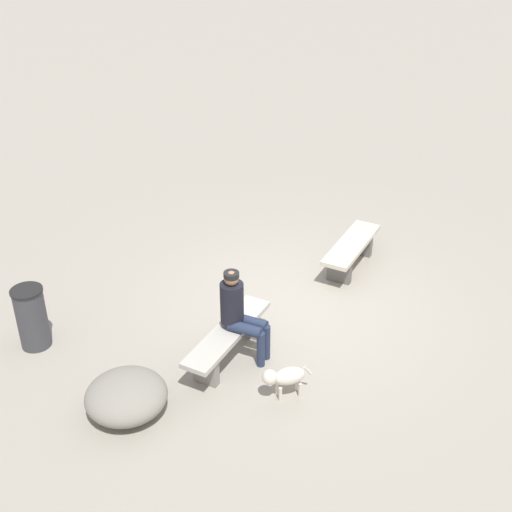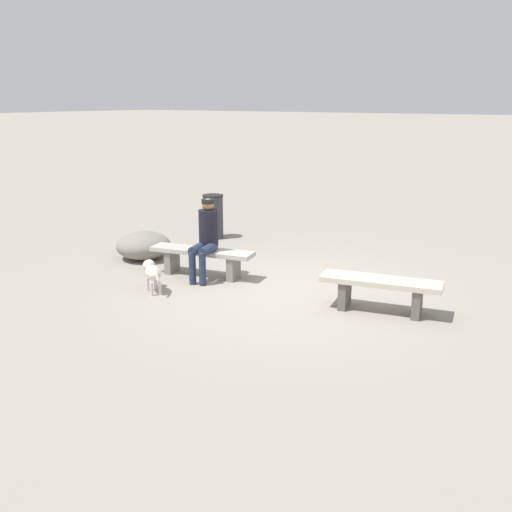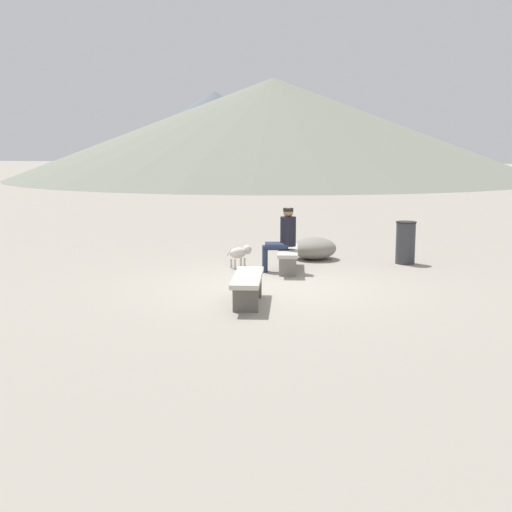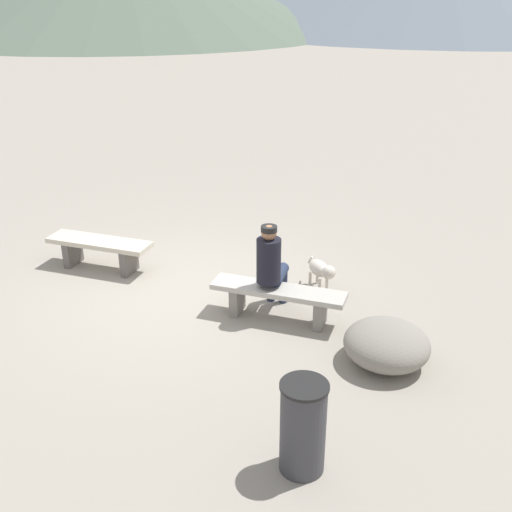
{
  "view_description": "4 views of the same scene",
  "coord_description": "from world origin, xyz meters",
  "px_view_note": "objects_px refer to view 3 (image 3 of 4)",
  "views": [
    {
      "loc": [
        6.78,
        4.92,
        5.72
      ],
      "look_at": [
        0.22,
        -0.59,
        0.76
      ],
      "focal_mm": 46.77,
      "sensor_mm": 36.0,
      "label": 1
    },
    {
      "loc": [
        -4.28,
        7.18,
        2.83
      ],
      "look_at": [
        0.72,
        -0.28,
        0.39
      ],
      "focal_mm": 40.83,
      "sensor_mm": 36.0,
      "label": 2
    },
    {
      "loc": [
        -11.48,
        -2.92,
        2.45
      ],
      "look_at": [
        0.75,
        0.49,
        0.41
      ],
      "focal_mm": 47.08,
      "sensor_mm": 36.0,
      "label": 3
    },
    {
      "loc": [
        4.95,
        -6.1,
        4.05
      ],
      "look_at": [
        0.69,
        0.95,
        0.35
      ],
      "focal_mm": 43.21,
      "sensor_mm": 36.0,
      "label": 4
    }
  ],
  "objects_px": {
    "seated_person": "(283,236)",
    "dog": "(240,253)",
    "trash_bin": "(406,243)",
    "bench_left": "(248,283)",
    "bench_right": "(288,255)",
    "boulder": "(314,248)"
  },
  "relations": [
    {
      "from": "seated_person",
      "to": "dog",
      "type": "distance_m",
      "value": 1.09
    },
    {
      "from": "bench_left",
      "to": "bench_right",
      "type": "relative_size",
      "value": 0.94
    },
    {
      "from": "seated_person",
      "to": "boulder",
      "type": "relative_size",
      "value": 1.29
    },
    {
      "from": "boulder",
      "to": "trash_bin",
      "type": "bearing_deg",
      "value": -91.65
    },
    {
      "from": "bench_left",
      "to": "dog",
      "type": "relative_size",
      "value": 2.92
    },
    {
      "from": "bench_left",
      "to": "trash_bin",
      "type": "height_order",
      "value": "trash_bin"
    },
    {
      "from": "trash_bin",
      "to": "boulder",
      "type": "relative_size",
      "value": 0.91
    },
    {
      "from": "bench_right",
      "to": "dog",
      "type": "height_order",
      "value": "same"
    },
    {
      "from": "seated_person",
      "to": "boulder",
      "type": "height_order",
      "value": "seated_person"
    },
    {
      "from": "boulder",
      "to": "dog",
      "type": "bearing_deg",
      "value": 138.32
    },
    {
      "from": "trash_bin",
      "to": "dog",
      "type": "bearing_deg",
      "value": 112.89
    },
    {
      "from": "bench_left",
      "to": "dog",
      "type": "bearing_deg",
      "value": 6.72
    },
    {
      "from": "bench_left",
      "to": "bench_right",
      "type": "xyz_separation_m",
      "value": [
        3.07,
        0.05,
        -0.01
      ]
    },
    {
      "from": "seated_person",
      "to": "bench_right",
      "type": "bearing_deg",
      "value": -40.39
    },
    {
      "from": "bench_right",
      "to": "boulder",
      "type": "bearing_deg",
      "value": -21.01
    },
    {
      "from": "trash_bin",
      "to": "boulder",
      "type": "height_order",
      "value": "trash_bin"
    },
    {
      "from": "dog",
      "to": "trash_bin",
      "type": "distance_m",
      "value": 3.56
    },
    {
      "from": "dog",
      "to": "boulder",
      "type": "distance_m",
      "value": 1.93
    },
    {
      "from": "bench_right",
      "to": "seated_person",
      "type": "relative_size",
      "value": 1.38
    },
    {
      "from": "bench_right",
      "to": "bench_left",
      "type": "bearing_deg",
      "value": 168.69
    },
    {
      "from": "trash_bin",
      "to": "boulder",
      "type": "distance_m",
      "value": 2.01
    },
    {
      "from": "dog",
      "to": "trash_bin",
      "type": "xyz_separation_m",
      "value": [
        1.39,
        -3.28,
        0.15
      ]
    }
  ]
}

